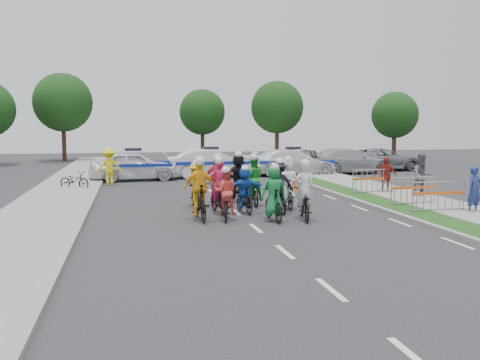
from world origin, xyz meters
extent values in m
plane|color=#28282B|center=(0.00, 0.00, 0.00)|extent=(90.00, 90.00, 0.00)
cube|color=gray|center=(5.10, 5.00, 0.06)|extent=(0.20, 60.00, 0.12)
cube|color=#154115|center=(5.80, 5.00, 0.06)|extent=(1.20, 60.00, 0.11)
cube|color=gray|center=(7.60, 5.00, 0.07)|extent=(2.40, 60.00, 0.13)
cube|color=gray|center=(-6.50, 5.00, 0.07)|extent=(3.00, 60.00, 0.13)
imported|color=black|center=(1.86, 1.16, 0.50)|extent=(1.01, 2.00, 1.00)
imported|color=silver|center=(1.86, 1.11, 1.02)|extent=(0.67, 0.51, 1.67)
sphere|color=white|center=(1.86, 1.06, 1.81)|extent=(0.29, 0.29, 0.29)
imported|color=black|center=(0.82, 1.06, 0.53)|extent=(0.56, 1.78, 1.06)
imported|color=#167A37|center=(0.82, 1.01, 0.98)|extent=(0.79, 0.53, 1.59)
sphere|color=white|center=(0.82, 0.96, 1.72)|extent=(0.28, 0.28, 0.28)
imported|color=black|center=(-0.63, 1.62, 0.45)|extent=(0.86, 1.77, 0.89)
imported|color=#F44C43|center=(-0.63, 1.57, 0.92)|extent=(0.80, 0.67, 1.48)
sphere|color=white|center=(-0.63, 1.52, 1.60)|extent=(0.26, 0.26, 0.26)
imported|color=black|center=(-1.43, 1.70, 0.59)|extent=(0.65, 1.98, 1.17)
imported|color=yellow|center=(-1.43, 1.65, 1.06)|extent=(1.05, 0.48, 1.76)
sphere|color=white|center=(-1.43, 1.60, 1.90)|extent=(0.31, 0.31, 0.31)
imported|color=black|center=(1.44, 2.69, 0.49)|extent=(0.70, 1.89, 0.98)
imported|color=black|center=(1.44, 2.64, 1.00)|extent=(1.07, 0.64, 1.64)
sphere|color=white|center=(1.44, 2.59, 1.77)|extent=(0.28, 0.28, 0.28)
imported|color=black|center=(0.23, 2.72, 0.48)|extent=(0.65, 1.63, 0.95)
imported|color=blue|center=(0.23, 2.67, 0.90)|extent=(1.37, 0.59, 1.43)
sphere|color=white|center=(0.23, 2.62, 1.55)|extent=(0.25, 0.25, 0.25)
imported|color=black|center=(-0.64, 2.83, 0.51)|extent=(0.89, 1.99, 1.01)
imported|color=#C61847|center=(-0.64, 2.78, 1.02)|extent=(0.66, 0.47, 1.69)
sphere|color=white|center=(-0.64, 2.73, 1.82)|extent=(0.29, 0.29, 0.29)
imported|color=black|center=(1.95, 3.38, 0.55)|extent=(0.63, 1.85, 1.10)
imported|color=white|center=(1.95, 3.33, 1.00)|extent=(0.84, 0.57, 1.64)
sphere|color=white|center=(1.95, 3.28, 1.78)|extent=(0.28, 0.28, 0.28)
imported|color=black|center=(0.93, 4.47, 0.50)|extent=(0.75, 1.95, 1.01)
imported|color=green|center=(0.93, 4.42, 1.02)|extent=(0.84, 0.67, 1.68)
sphere|color=white|center=(0.93, 4.37, 1.81)|extent=(0.29, 0.29, 0.29)
imported|color=black|center=(-0.41, 4.64, 0.56)|extent=(0.61, 1.88, 1.12)
imported|color=#D43B5C|center=(-0.41, 4.59, 1.02)|extent=(1.00, 0.45, 1.68)
sphere|color=white|center=(-0.41, 4.54, 1.81)|extent=(0.29, 0.29, 0.29)
imported|color=black|center=(-1.25, 4.32, 0.45)|extent=(0.69, 1.74, 0.90)
imported|color=gold|center=(-1.25, 4.27, 0.93)|extent=(1.00, 0.61, 1.49)
sphere|color=white|center=(-1.25, 4.22, 1.61)|extent=(0.26, 0.26, 0.26)
imported|color=black|center=(0.59, 5.56, 0.57)|extent=(0.77, 1.96, 1.15)
imported|color=black|center=(0.59, 5.51, 1.04)|extent=(1.65, 0.70, 1.72)
sphere|color=white|center=(0.59, 5.46, 1.86)|extent=(0.30, 0.30, 0.30)
imported|color=white|center=(-3.41, 14.58, 0.81)|extent=(4.94, 2.44, 1.62)
imported|color=white|center=(0.99, 15.47, 0.81)|extent=(4.99, 1.94, 1.62)
imported|color=white|center=(6.04, 15.74, 0.78)|extent=(5.48, 2.42, 1.57)
imported|color=#ABABB0|center=(9.72, 16.15, 0.79)|extent=(5.72, 3.01, 1.58)
imported|color=gray|center=(12.88, 17.82, 0.74)|extent=(5.46, 2.79, 1.48)
imported|color=navy|center=(7.81, 0.89, 0.82)|extent=(0.68, 0.53, 1.65)
imported|color=#545558|center=(8.11, 4.71, 0.94)|extent=(0.96, 0.77, 1.88)
imported|color=maroon|center=(7.38, 6.48, 0.82)|extent=(1.04, 0.72, 1.64)
imported|color=yellow|center=(-4.62, 12.52, 0.94)|extent=(1.26, 0.78, 1.88)
cube|color=#F24C0C|center=(3.93, 8.79, 0.01)|extent=(0.40, 0.40, 0.03)
cone|color=#F24C0C|center=(3.93, 8.79, 0.35)|extent=(0.36, 0.36, 0.70)
cylinder|color=silver|center=(3.93, 8.79, 0.45)|extent=(0.29, 0.29, 0.08)
cube|color=#F24C0C|center=(5.88, 12.88, 0.01)|extent=(0.40, 0.40, 0.03)
cone|color=#F24C0C|center=(5.88, 12.88, 0.35)|extent=(0.36, 0.36, 0.70)
cylinder|color=silver|center=(5.88, 12.88, 0.45)|extent=(0.29, 0.29, 0.08)
imported|color=black|center=(-6.18, 11.07, 0.43)|extent=(1.69, 1.41, 0.87)
cylinder|color=#382619|center=(9.00, 30.00, 1.62)|extent=(0.36, 0.36, 3.25)
sphere|color=#153912|center=(9.00, 30.00, 4.55)|extent=(4.55, 4.55, 4.55)
cylinder|color=#382619|center=(18.00, 26.00, 1.38)|extent=(0.36, 0.36, 2.75)
sphere|color=#153912|center=(18.00, 26.00, 3.85)|extent=(3.85, 3.85, 3.85)
cylinder|color=#382619|center=(-9.00, 32.00, 1.75)|extent=(0.36, 0.36, 3.50)
sphere|color=#153912|center=(-9.00, 32.00, 4.90)|extent=(4.90, 4.90, 4.90)
cylinder|color=#382619|center=(3.00, 34.00, 1.50)|extent=(0.36, 0.36, 3.00)
sphere|color=#153912|center=(3.00, 34.00, 4.20)|extent=(4.20, 4.20, 4.20)
camera|label=1|loc=(-3.58, -15.05, 3.03)|focal=40.00mm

